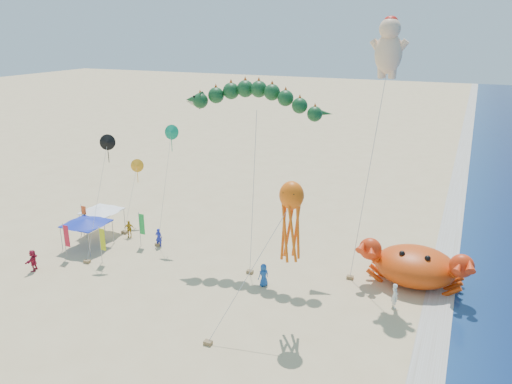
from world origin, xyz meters
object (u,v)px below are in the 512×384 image
at_px(canopy_blue, 86,221).
at_px(canopy_white, 101,209).
at_px(dragon_kite, 255,103).
at_px(octopus_kite, 291,216).
at_px(crab_inflatable, 415,265).
at_px(cherub_kite, 389,47).

height_order(canopy_blue, canopy_white, same).
bearing_deg(canopy_white, canopy_blue, -74.01).
relative_size(dragon_kite, octopus_kite, 1.47).
xyz_separation_m(dragon_kite, octopus_kite, (6.15, -8.50, -5.45)).
distance_m(crab_inflatable, dragon_kite, 17.38).
distance_m(dragon_kite, canopy_blue, 18.15).
bearing_deg(canopy_blue, canopy_white, 105.99).
height_order(octopus_kite, canopy_blue, octopus_kite).
bearing_deg(cherub_kite, crab_inflatable, -22.12).
relative_size(octopus_kite, canopy_white, 2.86).
bearing_deg(octopus_kite, dragon_kite, 125.88).
height_order(crab_inflatable, dragon_kite, dragon_kite).
distance_m(cherub_kite, canopy_blue, 28.64).
distance_m(octopus_kite, canopy_blue, 21.22).
xyz_separation_m(cherub_kite, octopus_kite, (-3.54, -9.90, -9.77)).
distance_m(dragon_kite, cherub_kite, 10.70).
distance_m(dragon_kite, octopus_kite, 11.83).
bearing_deg(dragon_kite, canopy_white, -174.13).
relative_size(octopus_kite, canopy_blue, 2.66).
height_order(crab_inflatable, canopy_blue, crab_inflatable).
relative_size(dragon_kite, cherub_kite, 0.73).
xyz_separation_m(crab_inflatable, canopy_white, (-28.12, -1.52, 0.87)).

